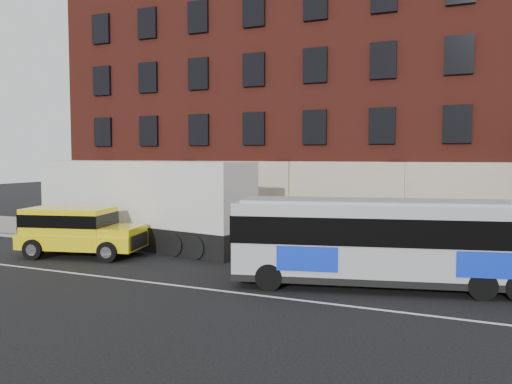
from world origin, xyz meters
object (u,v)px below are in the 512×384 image
at_px(city_bus, 396,240).
at_px(shipping_container, 140,204).
at_px(yellow_suv, 77,228).
at_px(sign_pole, 87,215).

bearing_deg(city_bus, shipping_container, 164.76).
bearing_deg(yellow_suv, sign_pole, 125.18).
distance_m(sign_pole, city_bus, 16.25).
relative_size(sign_pole, yellow_suv, 0.43).
bearing_deg(yellow_suv, shipping_container, 77.88).
height_order(sign_pole, yellow_suv, sign_pole).
bearing_deg(sign_pole, city_bus, -10.39).
xyz_separation_m(sign_pole, yellow_suv, (2.06, -2.92, -0.22)).
relative_size(sign_pole, city_bus, 0.22).
relative_size(city_bus, yellow_suv, 1.93).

